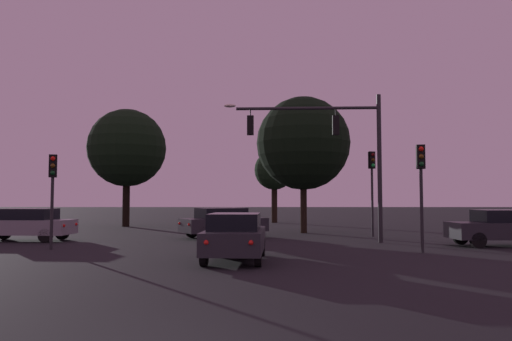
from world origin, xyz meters
The scene contains 12 objects.
ground_plane centered at (0.00, 24.50, 0.00)m, with size 168.00×168.00×0.00m, color black.
traffic_signal_mast_arm centered at (4.68, 15.51, 4.67)m, with size 7.22×0.59×6.76m.
traffic_light_corner_left centered at (7.28, 18.85, 3.16)m, with size 0.36×0.38×4.47m.
traffic_light_corner_right centered at (7.29, 11.41, 2.84)m, with size 0.33×0.37×3.99m.
traffic_light_median centered at (-6.86, 12.50, 2.66)m, with size 0.36×0.39×3.73m.
car_nearside_lane centered at (0.49, 9.08, 0.79)m, with size 2.01×4.11×1.52m.
car_crossing_left centered at (-9.72, 16.34, 0.80)m, with size 4.60×2.11×1.52m.
car_crossing_right centered at (11.48, 13.82, 0.79)m, with size 4.29×1.87×1.52m.
car_far_lane centered at (-0.52, 18.11, 0.80)m, with size 4.62×3.70×1.52m.
tree_behind_sign centered at (-8.15, 28.06, 5.63)m, with size 5.59×5.59×8.44m.
tree_left_far centered at (2.69, 33.66, 4.34)m, with size 3.32×3.32×6.05m.
tree_center_horizon centered at (3.93, 21.63, 5.22)m, with size 5.47×5.47×7.97m.
Camera 1 is at (1.16, -6.40, 1.99)m, focal length 33.74 mm.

